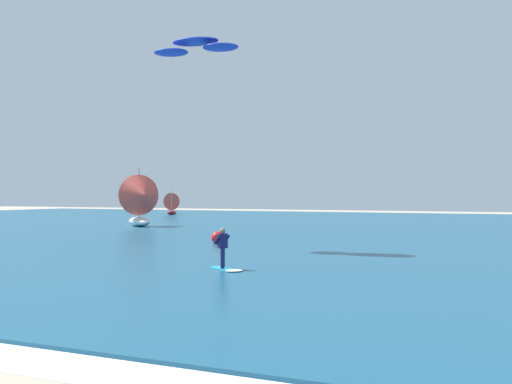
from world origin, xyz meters
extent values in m
cube|color=navy|center=(0.00, 50.72, 0.05)|extent=(160.00, 90.00, 0.10)
cube|color=#26B2CC|center=(-0.81, 18.41, 0.12)|extent=(1.41, 1.14, 0.05)
cylinder|color=#19194C|center=(-0.73, 18.22, 0.55)|extent=(0.14, 0.14, 0.80)
cylinder|color=#19194C|center=(-0.89, 18.61, 0.55)|extent=(0.14, 0.14, 0.80)
cube|color=#19194C|center=(-0.81, 18.41, 1.25)|extent=(0.38, 0.42, 0.60)
sphere|color=#9E7051|center=(-0.81, 18.41, 1.66)|extent=(0.22, 0.22, 0.22)
cylinder|color=#19194C|center=(-1.00, 18.27, 1.30)|extent=(0.47, 0.35, 0.39)
cylinder|color=#19194C|center=(-0.76, 18.64, 1.30)|extent=(0.47, 0.35, 0.39)
ellipsoid|color=white|center=(-0.02, 17.89, 0.14)|extent=(0.89, 0.91, 0.08)
ellipsoid|color=#1E33B2|center=(-7.38, 27.34, 12.05)|extent=(2.94, 1.81, 0.34)
ellipsoid|color=#1E33B2|center=(-9.03, 27.30, 11.57)|extent=(2.17, 1.79, 0.34)
ellipsoid|color=#1E33B2|center=(-5.74, 27.37, 11.57)|extent=(2.17, 1.79, 0.34)
ellipsoid|color=maroon|center=(-38.59, 73.29, 0.38)|extent=(1.66, 3.16, 0.56)
cylinder|color=silver|center=(-38.56, 73.16, 2.17)|extent=(0.09, 0.09, 3.01)
cone|color=#D84C3F|center=(-38.70, 73.80, 2.02)|extent=(2.75, 1.83, 2.53)
ellipsoid|color=white|center=(-23.67, 44.50, 0.53)|extent=(4.61, 4.13, 0.87)
cylinder|color=silver|center=(-23.84, 44.64, 3.28)|extent=(0.14, 0.14, 4.63)
cone|color=#D84C3F|center=(-23.05, 44.01, 3.05)|extent=(4.01, 4.30, 3.89)
sphere|color=red|center=(-7.04, 29.43, 0.49)|extent=(0.78, 0.78, 0.78)
camera|label=1|loc=(11.10, -3.89, 3.18)|focal=43.50mm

